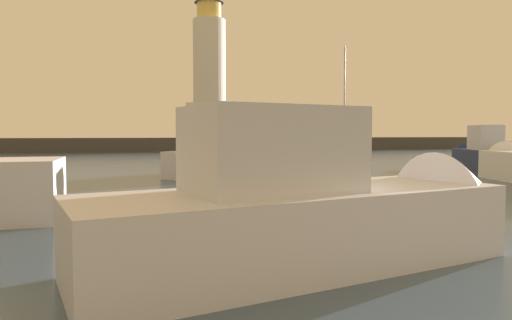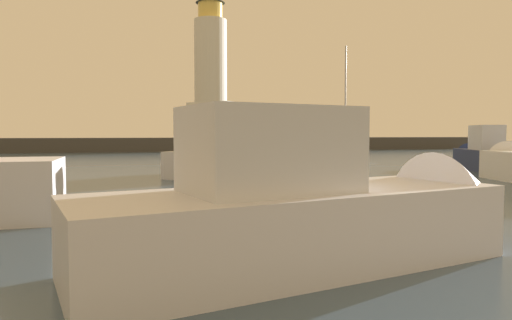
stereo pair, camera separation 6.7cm
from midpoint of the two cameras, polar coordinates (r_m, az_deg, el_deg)
ground_plane at (r=31.41m, az=-4.79°, el=-0.86°), size 220.00×220.00×0.00m
breakwater at (r=60.55m, az=-10.19°, el=1.88°), size 86.58×4.15×1.72m
lighthouse at (r=61.76m, az=-5.75°, el=10.90°), size 4.20×4.20×18.52m
motorboat_1 at (r=16.96m, az=2.19°, el=-2.12°), size 6.70×4.44×2.43m
motorboat_2 at (r=26.23m, az=-2.20°, el=0.84°), size 8.67×8.45×4.45m
motorboat_3 at (r=8.57m, az=11.43°, el=-6.00°), size 9.37×4.21×3.11m
motorboat_6 at (r=32.73m, az=25.51°, el=0.59°), size 4.90×7.91×3.00m
sailboat_moored at (r=34.67m, az=10.49°, el=0.31°), size 5.41×6.70×8.69m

